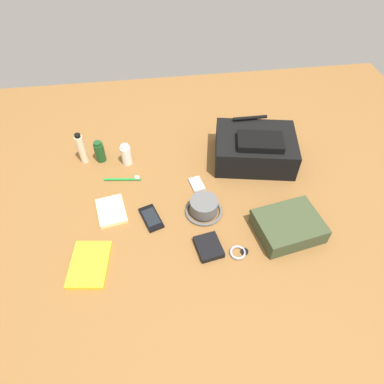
% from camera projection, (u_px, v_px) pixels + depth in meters
% --- Properties ---
extents(ground_plane, '(2.64, 2.02, 0.02)m').
position_uv_depth(ground_plane, '(192.00, 200.00, 1.48)').
color(ground_plane, brown).
rests_on(ground_plane, ground).
extents(backpack, '(0.41, 0.34, 0.16)m').
position_uv_depth(backpack, '(255.00, 148.00, 1.58)').
color(backpack, black).
rests_on(backpack, ground_plane).
extents(toiletry_pouch, '(0.27, 0.28, 0.07)m').
position_uv_depth(toiletry_pouch, '(288.00, 225.00, 1.33)').
color(toiletry_pouch, '#384228').
rests_on(toiletry_pouch, ground_plane).
extents(bucket_hat, '(0.15, 0.15, 0.07)m').
position_uv_depth(bucket_hat, '(204.00, 207.00, 1.40)').
color(bucket_hat, '#595959').
rests_on(bucket_hat, ground_plane).
extents(lotion_bottle, '(0.04, 0.04, 0.16)m').
position_uv_depth(lotion_bottle, '(82.00, 149.00, 1.57)').
color(lotion_bottle, beige).
rests_on(lotion_bottle, ground_plane).
extents(shampoo_bottle, '(0.05, 0.05, 0.11)m').
position_uv_depth(shampoo_bottle, '(100.00, 152.00, 1.59)').
color(shampoo_bottle, '#19471E').
rests_on(shampoo_bottle, ground_plane).
extents(toothpaste_tube, '(0.05, 0.05, 0.11)m').
position_uv_depth(toothpaste_tube, '(126.00, 155.00, 1.58)').
color(toothpaste_tube, white).
rests_on(toothpaste_tube, ground_plane).
extents(paperback_novel, '(0.16, 0.21, 0.02)m').
position_uv_depth(paperback_novel, '(90.00, 264.00, 1.24)').
color(paperback_novel, yellow).
rests_on(paperback_novel, ground_plane).
extents(cell_phone, '(0.10, 0.14, 0.01)m').
position_uv_depth(cell_phone, '(151.00, 218.00, 1.39)').
color(cell_phone, black).
rests_on(cell_phone, ground_plane).
extents(media_player, '(0.07, 0.09, 0.01)m').
position_uv_depth(media_player, '(197.00, 184.00, 1.52)').
color(media_player, '#B7B7BC').
rests_on(media_player, ground_plane).
extents(wristwatch, '(0.07, 0.06, 0.01)m').
position_uv_depth(wristwatch, '(239.00, 252.00, 1.28)').
color(wristwatch, '#99999E').
rests_on(wristwatch, ground_plane).
extents(toothbrush, '(0.16, 0.03, 0.02)m').
position_uv_depth(toothbrush, '(125.00, 179.00, 1.53)').
color(toothbrush, '#198C33').
rests_on(toothbrush, ground_plane).
extents(wallet, '(0.11, 0.12, 0.02)m').
position_uv_depth(wallet, '(209.00, 247.00, 1.29)').
color(wallet, black).
rests_on(wallet, ground_plane).
extents(notepad, '(0.14, 0.17, 0.02)m').
position_uv_depth(notepad, '(111.00, 211.00, 1.41)').
color(notepad, beige).
rests_on(notepad, ground_plane).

